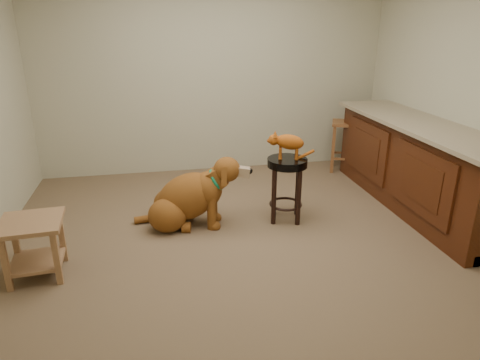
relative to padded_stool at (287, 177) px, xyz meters
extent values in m
cube|color=brown|center=(-0.48, -0.25, -0.46)|extent=(4.50, 4.00, 0.01)
cube|color=#B5B192|center=(-0.48, 1.75, 0.84)|extent=(4.50, 0.04, 2.60)
cube|color=#B5B192|center=(-0.48, -2.25, 0.84)|extent=(4.50, 0.04, 2.60)
cube|color=#B5B192|center=(1.77, -0.25, 0.84)|extent=(0.04, 4.00, 2.60)
cube|color=#4C210D|center=(1.47, 0.05, -0.01)|extent=(0.60, 2.50, 0.90)
cube|color=gray|center=(1.44, 0.05, 0.46)|extent=(0.70, 2.56, 0.04)
cube|color=black|center=(1.51, 0.05, -0.41)|extent=(0.52, 2.50, 0.10)
cube|color=#4C210D|center=(1.16, -0.50, 0.04)|extent=(0.02, 0.90, 0.62)
cube|color=#4C210D|center=(1.16, 0.60, 0.04)|extent=(0.02, 0.90, 0.62)
cube|color=#3E1A0A|center=(1.15, -0.50, 0.04)|extent=(0.02, 0.60, 0.40)
cube|color=#3E1A0A|center=(1.15, 0.60, 0.04)|extent=(0.02, 0.60, 0.40)
cylinder|color=black|center=(0.15, 0.08, -0.17)|extent=(0.05, 0.05, 0.57)
cylinder|color=black|center=(-0.08, 0.15, -0.17)|extent=(0.05, 0.05, 0.57)
cylinder|color=black|center=(0.08, -0.15, -0.17)|extent=(0.05, 0.05, 0.57)
cylinder|color=black|center=(-0.15, -0.08, -0.17)|extent=(0.05, 0.05, 0.57)
torus|color=black|center=(0.00, 0.00, -0.30)|extent=(0.41, 0.41, 0.03)
cylinder|color=black|center=(0.00, 0.00, 0.15)|extent=(0.40, 0.40, 0.08)
cube|color=brown|center=(1.41, 1.40, -0.14)|extent=(0.05, 0.05, 0.63)
cube|color=brown|center=(1.15, 1.52, -0.14)|extent=(0.05, 0.05, 0.63)
cube|color=brown|center=(1.29, 1.14, -0.14)|extent=(0.05, 0.05, 0.63)
cube|color=brown|center=(1.03, 1.25, -0.14)|extent=(0.05, 0.05, 0.63)
cube|color=brown|center=(1.22, 1.33, 0.19)|extent=(0.48, 0.48, 0.04)
cube|color=#926843|center=(-2.08, -0.42, -0.24)|extent=(0.05, 0.05, 0.44)
cube|color=#926843|center=(-2.43, -0.44, -0.24)|extent=(0.05, 0.05, 0.44)
cube|color=#926843|center=(-2.05, -0.77, -0.24)|extent=(0.05, 0.05, 0.44)
cube|color=#926843|center=(-2.40, -0.80, -0.24)|extent=(0.05, 0.05, 0.44)
cube|color=#926843|center=(-2.24, -0.61, 0.00)|extent=(0.49, 0.49, 0.04)
cube|color=#926843|center=(-2.24, -0.61, -0.34)|extent=(0.42, 0.42, 0.03)
ellipsoid|color=brown|center=(-1.14, 0.24, -0.30)|extent=(0.43, 0.38, 0.34)
ellipsoid|color=brown|center=(-1.19, -0.03, -0.30)|extent=(0.43, 0.38, 0.34)
cylinder|color=brown|center=(-0.96, 0.22, -0.42)|extent=(0.10, 0.12, 0.11)
cylinder|color=brown|center=(-1.02, -0.09, -0.42)|extent=(0.10, 0.12, 0.11)
ellipsoid|color=brown|center=(-0.99, 0.07, -0.16)|extent=(0.84, 0.55, 0.69)
ellipsoid|color=brown|center=(-0.79, 0.03, -0.08)|extent=(0.35, 0.37, 0.35)
cylinder|color=brown|center=(-0.73, 0.11, -0.26)|extent=(0.11, 0.11, 0.40)
cylinder|color=brown|center=(-0.77, -0.08, -0.26)|extent=(0.11, 0.11, 0.40)
sphere|color=brown|center=(-0.70, 0.11, -0.43)|extent=(0.11, 0.11, 0.11)
sphere|color=brown|center=(-0.74, -0.08, -0.43)|extent=(0.11, 0.11, 0.11)
cylinder|color=brown|center=(-0.71, 0.01, 0.03)|extent=(0.28, 0.23, 0.26)
ellipsoid|color=brown|center=(-0.60, -0.01, 0.12)|extent=(0.30, 0.28, 0.24)
cube|color=#967C5D|center=(-0.47, -0.04, 0.10)|extent=(0.18, 0.12, 0.11)
sphere|color=black|center=(-0.39, -0.06, 0.11)|extent=(0.06, 0.06, 0.06)
cube|color=brown|center=(-0.60, 0.10, 0.09)|extent=(0.06, 0.07, 0.18)
cube|color=brown|center=(-0.65, -0.12, 0.09)|extent=(0.06, 0.07, 0.18)
torus|color=#0E7747|center=(-0.71, 0.01, 0.02)|extent=(0.18, 0.25, 0.21)
cylinder|color=#D8BF4C|center=(-0.66, 0.00, -0.06)|extent=(0.02, 0.05, 0.05)
cylinder|color=brown|center=(-1.36, 0.20, -0.42)|extent=(0.33, 0.12, 0.07)
ellipsoid|color=#96430F|center=(0.01, 0.00, 0.36)|extent=(0.32, 0.21, 0.18)
cylinder|color=#96430F|center=(-0.06, 0.06, 0.24)|extent=(0.03, 0.03, 0.11)
sphere|color=#96430F|center=(-0.06, 0.06, 0.20)|extent=(0.04, 0.04, 0.04)
cylinder|color=#96430F|center=(-0.08, -0.02, 0.24)|extent=(0.03, 0.03, 0.11)
sphere|color=#96430F|center=(-0.08, -0.02, 0.20)|extent=(0.04, 0.04, 0.04)
cylinder|color=#96430F|center=(0.09, 0.01, 0.24)|extent=(0.03, 0.03, 0.11)
sphere|color=#96430F|center=(0.09, 0.01, 0.20)|extent=(0.04, 0.04, 0.04)
cylinder|color=#96430F|center=(0.07, -0.06, 0.24)|extent=(0.03, 0.03, 0.11)
sphere|color=#96430F|center=(0.07, -0.06, 0.20)|extent=(0.04, 0.04, 0.04)
sphere|color=#96430F|center=(-0.13, 0.04, 0.38)|extent=(0.11, 0.11, 0.11)
sphere|color=#96430F|center=(-0.18, 0.05, 0.37)|extent=(0.04, 0.04, 0.04)
sphere|color=brown|center=(-0.19, 0.06, 0.37)|extent=(0.02, 0.02, 0.02)
cone|color=#96430F|center=(-0.11, 0.07, 0.43)|extent=(0.06, 0.06, 0.05)
cone|color=#C66B60|center=(-0.12, 0.07, 0.43)|extent=(0.03, 0.03, 0.03)
cone|color=#96430F|center=(-0.13, 0.00, 0.43)|extent=(0.06, 0.06, 0.05)
cone|color=#C66B60|center=(-0.13, 0.00, 0.43)|extent=(0.03, 0.03, 0.03)
cylinder|color=#96430F|center=(0.17, -0.01, 0.21)|extent=(0.22, 0.06, 0.11)
camera|label=1|loc=(-1.24, -3.82, 1.46)|focal=32.00mm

